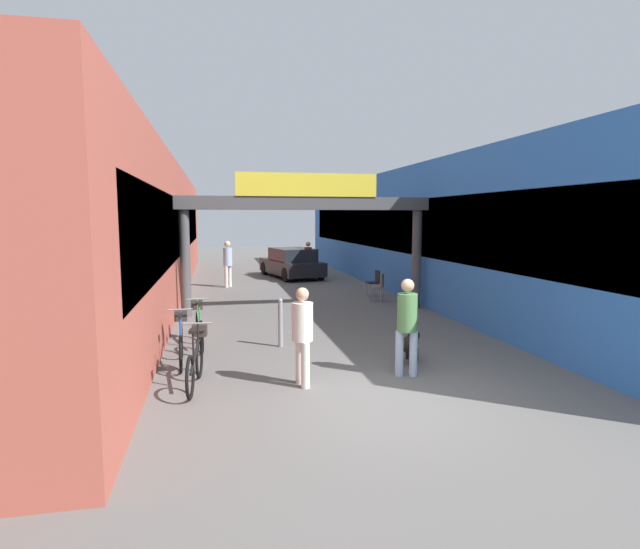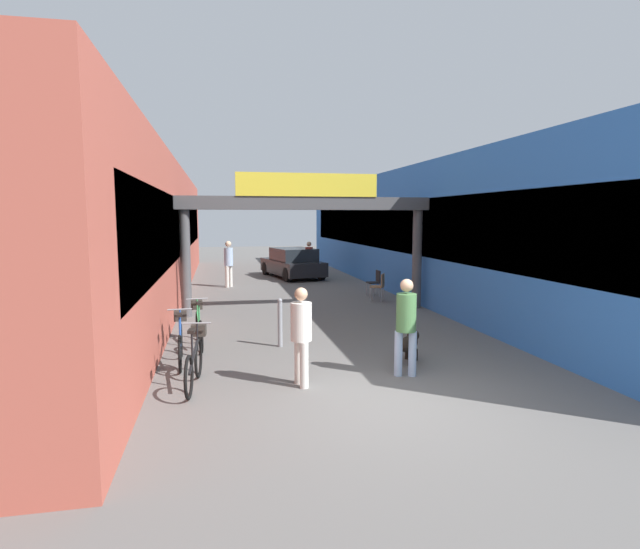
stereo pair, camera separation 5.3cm
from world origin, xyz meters
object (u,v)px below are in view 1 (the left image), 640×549
(pedestrian_carrying_crate, at_px, (228,261))
(bicycle_green_third, at_px, (199,326))
(pedestrian_companion, at_px, (302,330))
(cafe_chair_black_farther, at_px, (375,280))
(bollard_post_metal, at_px, (280,322))
(parked_car_black, at_px, (292,263))
(dog_on_leash, at_px, (410,343))
(pedestrian_elderly_walking, at_px, (308,257))
(bicycle_black_nearest, at_px, (196,359))
(cafe_chair_wood_nearer, at_px, (379,285))
(bicycle_blue_second, at_px, (181,340))
(pedestrian_with_dog, at_px, (407,321))

(pedestrian_carrying_crate, xyz_separation_m, bicycle_green_third, (-0.83, -8.95, -0.60))
(pedestrian_companion, relative_size, bicycle_green_third, 0.95)
(bicycle_green_third, relative_size, cafe_chair_black_farther, 1.89)
(pedestrian_carrying_crate, bearing_deg, bollard_post_metal, -84.79)
(pedestrian_companion, bearing_deg, parked_car_black, 82.10)
(dog_on_leash, bearing_deg, pedestrian_carrying_crate, 105.84)
(pedestrian_elderly_walking, xyz_separation_m, cafe_chair_black_farther, (1.34, -5.46, -0.39))
(pedestrian_companion, height_order, bicycle_black_nearest, pedestrian_companion)
(bollard_post_metal, height_order, cafe_chair_black_farther, bollard_post_metal)
(bicycle_green_third, distance_m, cafe_chair_wood_nearer, 7.26)
(dog_on_leash, relative_size, bollard_post_metal, 0.75)
(pedestrian_companion, bearing_deg, cafe_chair_black_farther, 64.97)
(bicycle_blue_second, bearing_deg, cafe_chair_black_farther, 48.88)
(pedestrian_with_dog, relative_size, pedestrian_carrying_crate, 0.93)
(pedestrian_companion, xyz_separation_m, pedestrian_elderly_walking, (2.69, 14.09, 0.02))
(pedestrian_companion, bearing_deg, cafe_chair_wood_nearer, 63.15)
(bicycle_green_third, bearing_deg, cafe_chair_black_farther, 44.78)
(bicycle_black_nearest, xyz_separation_m, cafe_chair_wood_nearer, (5.53, 7.23, 0.10))
(pedestrian_with_dog, distance_m, pedestrian_carrying_crate, 12.06)
(pedestrian_carrying_crate, bearing_deg, parked_car_black, 42.42)
(cafe_chair_wood_nearer, bearing_deg, bicycle_blue_second, -134.88)
(pedestrian_carrying_crate, bearing_deg, pedestrian_with_dog, -76.96)
(pedestrian_carrying_crate, height_order, cafe_chair_wood_nearer, pedestrian_carrying_crate)
(pedestrian_with_dog, height_order, bollard_post_metal, pedestrian_with_dog)
(pedestrian_elderly_walking, relative_size, bicycle_black_nearest, 0.97)
(bicycle_green_third, height_order, parked_car_black, parked_car_black)
(pedestrian_elderly_walking, distance_m, parked_car_black, 0.86)
(dog_on_leash, height_order, cafe_chair_black_farther, cafe_chair_black_farther)
(parked_car_black, bearing_deg, pedestrian_elderly_walking, -33.95)
(parked_car_black, bearing_deg, pedestrian_with_dog, -90.75)
(dog_on_leash, xyz_separation_m, parked_car_black, (-0.20, 13.62, 0.28))
(pedestrian_elderly_walking, bearing_deg, pedestrian_carrying_crate, -148.41)
(cafe_chair_wood_nearer, xyz_separation_m, parked_car_black, (-1.82, 6.95, 0.10))
(pedestrian_carrying_crate, height_order, bicycle_blue_second, pedestrian_carrying_crate)
(pedestrian_with_dog, distance_m, cafe_chair_black_farther, 8.79)
(dog_on_leash, xyz_separation_m, bicycle_black_nearest, (-3.91, -0.56, 0.08))
(bollard_post_metal, bearing_deg, pedestrian_elderly_walking, 76.74)
(pedestrian_elderly_walking, relative_size, bicycle_green_third, 0.97)
(pedestrian_with_dog, xyz_separation_m, pedestrian_carrying_crate, (-2.72, 11.75, 0.08))
(dog_on_leash, distance_m, cafe_chair_wood_nearer, 6.87)
(pedestrian_carrying_crate, xyz_separation_m, bollard_post_metal, (0.85, -9.37, -0.52))
(pedestrian_carrying_crate, xyz_separation_m, pedestrian_elderly_walking, (3.58, 2.20, -0.11))
(bicycle_blue_second, distance_m, bollard_post_metal, 2.13)
(dog_on_leash, distance_m, cafe_chair_black_farther, 7.92)
(cafe_chair_black_farther, bearing_deg, cafe_chair_wood_nearer, -100.17)
(pedestrian_companion, xyz_separation_m, parked_car_black, (2.02, 14.54, -0.27))
(pedestrian_with_dog, distance_m, pedestrian_elderly_walking, 13.98)
(bicycle_blue_second, bearing_deg, pedestrian_with_dog, -22.40)
(pedestrian_companion, bearing_deg, pedestrian_carrying_crate, 94.28)
(bicycle_blue_second, bearing_deg, parked_car_black, 72.57)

